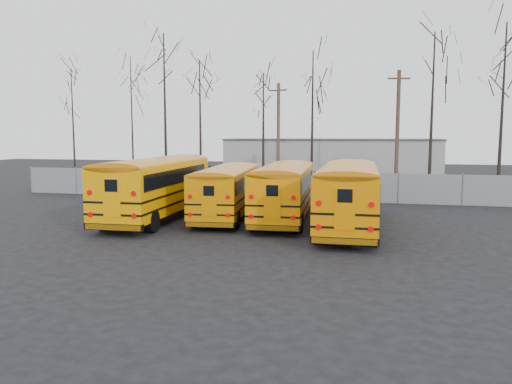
% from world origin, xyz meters
% --- Properties ---
extents(ground, '(120.00, 120.00, 0.00)m').
position_xyz_m(ground, '(0.00, 0.00, 0.00)').
color(ground, black).
rests_on(ground, ground).
extents(fence, '(40.00, 0.04, 2.00)m').
position_xyz_m(fence, '(0.00, 12.00, 1.00)').
color(fence, gray).
rests_on(fence, ground).
extents(distant_building, '(22.00, 8.00, 4.00)m').
position_xyz_m(distant_building, '(2.00, 32.00, 2.00)').
color(distant_building, '#9A9B96').
rests_on(distant_building, ground).
extents(bus_a, '(3.22, 12.20, 3.39)m').
position_xyz_m(bus_a, '(-5.03, 2.83, 1.98)').
color(bus_a, black).
rests_on(bus_a, ground).
extents(bus_b, '(3.38, 10.49, 2.89)m').
position_xyz_m(bus_b, '(-1.45, 3.95, 1.69)').
color(bus_b, black).
rests_on(bus_b, ground).
extents(bus_c, '(3.12, 11.03, 3.05)m').
position_xyz_m(bus_c, '(1.74, 3.98, 1.79)').
color(bus_c, black).
rests_on(bus_c, ground).
extents(bus_d, '(2.84, 11.61, 3.23)m').
position_xyz_m(bus_d, '(5.20, 2.07, 1.89)').
color(bus_d, black).
rests_on(bus_d, ground).
extents(utility_pole_left, '(1.50, 0.65, 8.77)m').
position_xyz_m(utility_pole_left, '(-1.39, 18.77, 4.51)').
color(utility_pole_left, brown).
rests_on(utility_pole_left, ground).
extents(utility_pole_right, '(1.64, 0.49, 9.31)m').
position_xyz_m(utility_pole_right, '(8.04, 16.74, 4.78)').
color(utility_pole_right, '#463627').
rests_on(utility_pole_right, ground).
extents(tree_0, '(0.26, 0.26, 10.07)m').
position_xyz_m(tree_0, '(-18.52, 15.75, 5.03)').
color(tree_0, black).
rests_on(tree_0, ground).
extents(tree_1, '(0.26, 0.26, 11.03)m').
position_xyz_m(tree_1, '(-13.35, 16.32, 5.52)').
color(tree_1, black).
rests_on(tree_1, ground).
extents(tree_2, '(0.26, 0.26, 12.56)m').
position_xyz_m(tree_2, '(-10.07, 15.60, 6.28)').
color(tree_2, black).
rests_on(tree_2, ground).
extents(tree_3, '(0.26, 0.26, 10.11)m').
position_xyz_m(tree_3, '(-6.55, 14.07, 5.05)').
color(tree_3, black).
rests_on(tree_3, ground).
extents(tree_4, '(0.26, 0.26, 9.28)m').
position_xyz_m(tree_4, '(-2.07, 16.00, 4.64)').
color(tree_4, black).
rests_on(tree_4, ground).
extents(tree_5, '(0.26, 0.26, 11.00)m').
position_xyz_m(tree_5, '(1.63, 16.93, 5.50)').
color(tree_5, black).
rests_on(tree_5, ground).
extents(tree_6, '(0.26, 0.26, 11.92)m').
position_xyz_m(tree_6, '(10.42, 16.63, 5.96)').
color(tree_6, black).
rests_on(tree_6, ground).
extents(tree_7, '(0.26, 0.26, 12.32)m').
position_xyz_m(tree_7, '(15.11, 16.42, 6.16)').
color(tree_7, black).
rests_on(tree_7, ground).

